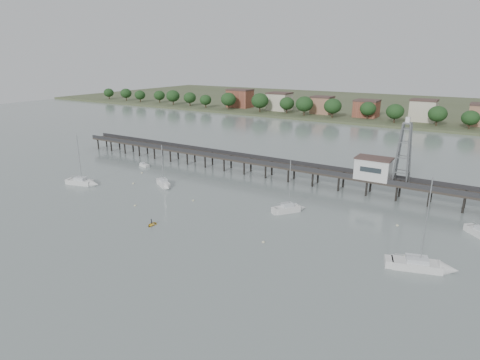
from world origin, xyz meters
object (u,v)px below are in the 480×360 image
Objects in this scene: pier at (280,165)px; yellow_dinghy at (152,225)px; sailboat_c at (292,209)px; sailboat_a at (85,183)px; white_tender at (144,165)px; sailboat_b at (165,185)px; sailboat_d at (428,267)px; lattice_tower at (404,154)px.

pier is 43.37m from yellow_dinghy.
sailboat_c is 55.44m from sailboat_a.
pier is 42.66m from white_tender.
sailboat_a reaches higher than sailboat_b.
sailboat_d is at bearing 5.17° from yellow_dinghy.
sailboat_a reaches higher than pier.
lattice_tower is 29.51m from sailboat_c.
pier is 52.29m from sailboat_a.
pier is at bearing 22.92° from sailboat_a.
sailboat_d is 86.35m from white_tender.
white_tender is 1.56× the size of yellow_dinghy.
pier is at bearing 25.28° from white_tender.
pier reaches higher than yellow_dinghy.
sailboat_b reaches higher than white_tender.
lattice_tower reaches higher than sailboat_d.
white_tender is 46.38m from yellow_dinghy.
sailboat_d is 31.35m from sailboat_c.
white_tender is at bearing 177.97° from sailboat_b.
sailboat_a is at bearing -122.89° from sailboat_b.
sailboat_a reaches higher than sailboat_c.
lattice_tower is at bearing 41.09° from yellow_dinghy.
white_tender is (-19.21, 11.90, -0.24)m from sailboat_b.
lattice_tower is 58.71m from yellow_dinghy.
lattice_tower is at bearing 52.75° from sailboat_b.
sailboat_c is 5.22× the size of yellow_dinghy.
pier is 10.63× the size of sailboat_a.
lattice_tower reaches higher than yellow_dinghy.
sailboat_b is at bearing -134.04° from pier.
sailboat_d reaches higher than yellow_dinghy.
pier reaches higher than white_tender.
white_tender is at bearing -165.32° from pier.
pier is at bearing 73.66° from yellow_dinghy.
sailboat_c is (35.26, 1.92, -0.00)m from sailboat_b.
sailboat_c reaches higher than white_tender.
yellow_dinghy is at bearing -99.83° from pier.
pier is at bearing 125.65° from sailboat_d.
sailboat_c is (-18.17, -20.76, -10.45)m from lattice_tower.
sailboat_a is 3.88× the size of white_tender.
yellow_dinghy is (-38.88, -42.57, -11.10)m from lattice_tower.
lattice_tower is at bearing 8.61° from sailboat_a.
sailboat_d reaches higher than sailboat_a.
pier is 12.32× the size of sailboat_c.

